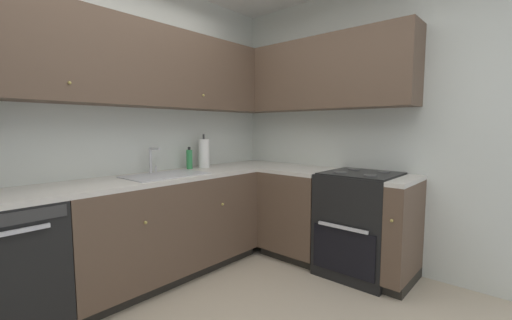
{
  "coord_description": "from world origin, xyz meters",
  "views": [
    {
      "loc": [
        -1.15,
        -1.29,
        1.31
      ],
      "look_at": [
        0.99,
        0.59,
        1.02
      ],
      "focal_mm": 22.97,
      "sensor_mm": 36.0,
      "label": 1
    }
  ],
  "objects_px": {
    "paper_towel_roll": "(204,153)",
    "soap_bottle": "(189,159)",
    "dishwasher": "(2,271)",
    "oven_range": "(360,223)"
  },
  "relations": [
    {
      "from": "dishwasher",
      "to": "oven_range",
      "type": "distance_m",
      "value": 2.65
    },
    {
      "from": "oven_range",
      "to": "soap_bottle",
      "type": "xyz_separation_m",
      "value": [
        -0.79,
        1.43,
        0.54
      ]
    },
    {
      "from": "dishwasher",
      "to": "oven_range",
      "type": "height_order",
      "value": "oven_range"
    },
    {
      "from": "dishwasher",
      "to": "soap_bottle",
      "type": "distance_m",
      "value": 1.67
    },
    {
      "from": "oven_range",
      "to": "paper_towel_roll",
      "type": "bearing_deg",
      "value": 113.68
    },
    {
      "from": "dishwasher",
      "to": "paper_towel_roll",
      "type": "relative_size",
      "value": 2.47
    },
    {
      "from": "paper_towel_roll",
      "to": "soap_bottle",
      "type": "bearing_deg",
      "value": 173.21
    },
    {
      "from": "soap_bottle",
      "to": "paper_towel_roll",
      "type": "distance_m",
      "value": 0.18
    },
    {
      "from": "oven_range",
      "to": "soap_bottle",
      "type": "bearing_deg",
      "value": 118.82
    },
    {
      "from": "dishwasher",
      "to": "soap_bottle",
      "type": "xyz_separation_m",
      "value": [
        1.56,
        0.18,
        0.56
      ]
    }
  ]
}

